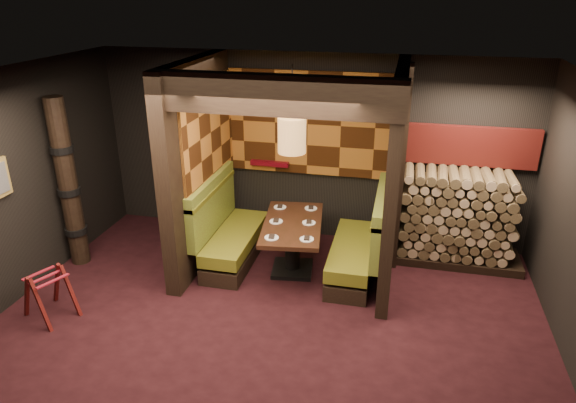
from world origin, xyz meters
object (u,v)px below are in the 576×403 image
at_px(firewood_stack, 462,218).
at_px(booth_bench_left, 229,234).
at_px(dining_table, 292,238).
at_px(luggage_rack, 49,292).
at_px(booth_bench_right, 360,248).
at_px(totem_column, 68,185).
at_px(pendant_lamp, 292,135).

bearing_deg(firewood_stack, booth_bench_left, -167.83).
xyz_separation_m(booth_bench_left, dining_table, (0.97, -0.13, 0.12)).
height_order(dining_table, luggage_rack, dining_table).
xyz_separation_m(booth_bench_right, firewood_stack, (1.35, 0.70, 0.28)).
bearing_deg(luggage_rack, booth_bench_left, 47.84).
bearing_deg(dining_table, booth_bench_left, 172.48).
bearing_deg(booth_bench_left, totem_column, -165.25).
xyz_separation_m(luggage_rack, firewood_stack, (4.89, 2.51, 0.35)).
bearing_deg(firewood_stack, totem_column, -166.81).
bearing_deg(booth_bench_right, booth_bench_left, 180.00).
relative_size(booth_bench_right, luggage_rack, 2.21).
distance_m(booth_bench_left, pendant_lamp, 1.87).
bearing_deg(luggage_rack, firewood_stack, 27.21).
relative_size(pendant_lamp, luggage_rack, 1.51).
xyz_separation_m(booth_bench_left, totem_column, (-2.09, -0.55, 0.79)).
relative_size(booth_bench_left, dining_table, 1.06).
height_order(totem_column, firewood_stack, totem_column).
xyz_separation_m(booth_bench_right, totem_column, (-3.98, -0.55, 0.79)).
bearing_deg(pendant_lamp, luggage_rack, -147.98).
xyz_separation_m(booth_bench_right, dining_table, (-0.92, -0.13, 0.12)).
height_order(dining_table, pendant_lamp, pendant_lamp).
bearing_deg(booth_bench_right, pendant_lamp, -169.03).
bearing_deg(firewood_stack, pendant_lamp, -158.88).
distance_m(booth_bench_right, dining_table, 0.94).
height_order(booth_bench_left, totem_column, totem_column).
xyz_separation_m(dining_table, luggage_rack, (-2.61, -1.68, -0.19)).
bearing_deg(pendant_lamp, booth_bench_right, 10.97).
bearing_deg(totem_column, firewood_stack, 13.19).
relative_size(pendant_lamp, totem_column, 0.46).
xyz_separation_m(pendant_lamp, firewood_stack, (2.27, 0.88, -1.30)).
relative_size(pendant_lamp, firewood_stack, 0.63).
bearing_deg(pendant_lamp, dining_table, 90.00).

